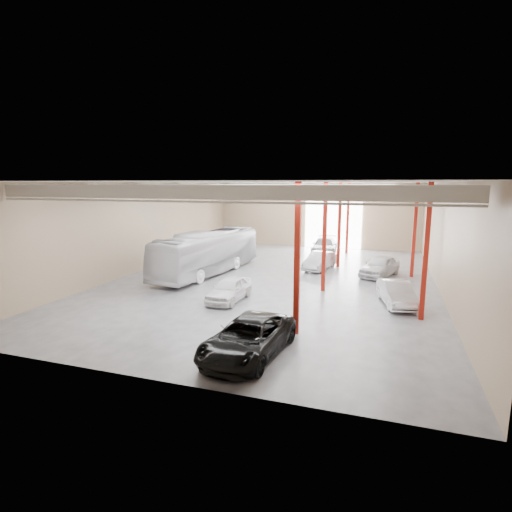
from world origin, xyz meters
The scene contains 8 objects.
depot_shell centered at (0.13, 0.48, 4.98)m, with size 22.12×32.12×7.06m.
coach_bus centered at (-5.52, 0.35, 1.65)m, with size 2.77×11.83×3.30m, color silver.
black_sedan centered at (2.50, -13.00, 0.76)m, with size 2.52×5.47×1.52m, color black.
car_row_a centered at (-1.16, -6.00, 0.71)m, with size 1.67×4.16×1.42m, color white.
car_row_b centered at (2.50, 4.50, 0.71)m, with size 1.50×4.30×1.42m, color silver.
car_row_c centered at (1.72, 12.00, 0.80)m, with size 2.23×5.49×1.59m, color slate.
car_right_near centered at (8.30, -3.79, 0.70)m, with size 1.48×4.24×1.40m, color silver.
car_right_far centered at (7.21, 3.49, 0.78)m, with size 1.85×4.59×1.56m, color silver.
Camera 1 is at (7.61, -27.39, 6.91)m, focal length 28.00 mm.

